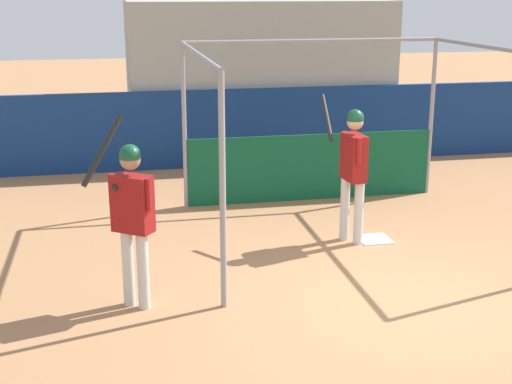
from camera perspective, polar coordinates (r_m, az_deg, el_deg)
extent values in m
plane|color=#A8754C|center=(8.30, 11.57, -8.72)|extent=(60.00, 60.00, 0.00)
cube|color=navy|center=(14.27, 1.16, 5.27)|extent=(24.00, 0.12, 1.53)
cube|color=#9E9E99|center=(15.75, -0.17, 9.33)|extent=(5.40, 3.20, 3.18)
cube|color=navy|center=(14.30, -6.87, 8.48)|extent=(0.45, 0.40, 0.10)
cube|color=navy|center=(14.45, -6.96, 9.48)|extent=(0.45, 0.06, 0.40)
cube|color=navy|center=(14.36, -4.66, 8.57)|extent=(0.45, 0.40, 0.10)
cube|color=navy|center=(14.51, -4.77, 9.56)|extent=(0.45, 0.06, 0.40)
cube|color=navy|center=(14.44, -2.47, 8.65)|extent=(0.45, 0.40, 0.10)
cube|color=navy|center=(14.58, -2.59, 9.63)|extent=(0.45, 0.06, 0.40)
cube|color=navy|center=(14.53, -0.30, 8.71)|extent=(0.45, 0.40, 0.10)
cube|color=navy|center=(14.68, -0.44, 9.69)|extent=(0.45, 0.06, 0.40)
cube|color=navy|center=(14.65, 1.84, 8.76)|extent=(0.45, 0.40, 0.10)
cube|color=navy|center=(14.80, 1.68, 9.73)|extent=(0.45, 0.06, 0.40)
cube|color=navy|center=(14.78, 3.93, 8.80)|extent=(0.45, 0.40, 0.10)
cube|color=navy|center=(14.93, 3.77, 9.76)|extent=(0.45, 0.06, 0.40)
cube|color=navy|center=(14.94, 5.99, 8.83)|extent=(0.45, 0.40, 0.10)
cube|color=navy|center=(15.08, 5.81, 9.78)|extent=(0.45, 0.06, 0.40)
cube|color=navy|center=(15.11, 8.01, 8.84)|extent=(0.45, 0.40, 0.10)
cube|color=navy|center=(15.26, 7.81, 9.79)|extent=(0.45, 0.06, 0.40)
cube|color=navy|center=(15.05, -7.19, 10.38)|extent=(0.45, 0.40, 0.10)
cube|color=navy|center=(15.21, -7.27, 11.30)|extent=(0.45, 0.06, 0.40)
cube|color=navy|center=(15.10, -5.07, 10.46)|extent=(0.45, 0.40, 0.10)
cube|color=navy|center=(15.26, -5.17, 11.38)|extent=(0.45, 0.06, 0.40)
cube|color=navy|center=(15.18, -2.98, 10.52)|extent=(0.45, 0.40, 0.10)
cube|color=navy|center=(15.33, -3.09, 11.44)|extent=(0.45, 0.06, 0.40)
cube|color=navy|center=(15.27, -0.90, 10.58)|extent=(0.45, 0.40, 0.10)
cube|color=navy|center=(15.42, -1.03, 11.49)|extent=(0.45, 0.06, 0.40)
cube|color=navy|center=(15.38, 1.15, 10.61)|extent=(0.45, 0.40, 0.10)
cube|color=navy|center=(15.53, 1.01, 11.52)|extent=(0.45, 0.06, 0.40)
cube|color=navy|center=(15.51, 3.17, 10.64)|extent=(0.45, 0.40, 0.10)
cube|color=navy|center=(15.66, 3.01, 11.54)|extent=(0.45, 0.06, 0.40)
cube|color=navy|center=(15.66, 5.15, 10.65)|extent=(0.45, 0.40, 0.10)
cube|color=navy|center=(15.81, 4.98, 11.54)|extent=(0.45, 0.06, 0.40)
cube|color=navy|center=(15.82, 7.09, 10.65)|extent=(0.45, 0.40, 0.10)
cube|color=navy|center=(15.97, 6.91, 11.53)|extent=(0.45, 0.06, 0.40)
cube|color=navy|center=(15.81, -7.48, 12.09)|extent=(0.45, 0.40, 0.10)
cube|color=navy|center=(15.98, -7.56, 12.95)|extent=(0.45, 0.06, 0.40)
cube|color=navy|center=(15.86, -5.45, 12.16)|extent=(0.45, 0.40, 0.10)
cube|color=navy|center=(16.03, -5.55, 13.02)|extent=(0.45, 0.06, 0.40)
cube|color=navy|center=(15.93, -3.44, 12.22)|extent=(0.45, 0.40, 0.10)
cube|color=navy|center=(16.10, -3.55, 13.08)|extent=(0.45, 0.06, 0.40)
cube|color=navy|center=(16.02, -1.45, 12.27)|extent=(0.45, 0.40, 0.10)
cube|color=navy|center=(16.18, -1.57, 13.12)|extent=(0.45, 0.06, 0.40)
cube|color=navy|center=(16.13, 0.52, 12.29)|extent=(0.45, 0.40, 0.10)
cube|color=navy|center=(16.29, 0.38, 13.14)|extent=(0.45, 0.06, 0.40)
cube|color=navy|center=(16.25, 2.46, 12.31)|extent=(0.45, 0.40, 0.10)
cube|color=navy|center=(16.41, 2.31, 13.15)|extent=(0.45, 0.06, 0.40)
cube|color=navy|center=(16.39, 4.37, 12.31)|extent=(0.45, 0.40, 0.10)
cube|color=navy|center=(16.55, 4.21, 13.15)|extent=(0.45, 0.06, 0.40)
cube|color=navy|center=(16.55, 6.25, 12.30)|extent=(0.45, 0.40, 0.10)
cube|color=navy|center=(16.71, 6.08, 13.13)|extent=(0.45, 0.06, 0.40)
cube|color=navy|center=(16.59, -7.75, 13.64)|extent=(0.45, 0.40, 0.10)
cube|color=navy|center=(16.76, -7.82, 14.45)|extent=(0.45, 0.06, 0.40)
cube|color=navy|center=(16.64, -5.80, 13.71)|extent=(0.45, 0.40, 0.10)
cube|color=navy|center=(16.81, -5.89, 14.52)|extent=(0.45, 0.06, 0.40)
cube|color=navy|center=(16.70, -3.87, 13.76)|extent=(0.45, 0.40, 0.10)
cube|color=navy|center=(16.87, -3.97, 14.57)|extent=(0.45, 0.06, 0.40)
cube|color=navy|center=(16.79, -1.96, 13.80)|extent=(0.45, 0.40, 0.10)
cube|color=navy|center=(16.96, -2.07, 14.60)|extent=(0.45, 0.06, 0.40)
cube|color=navy|center=(16.89, -0.06, 13.82)|extent=(0.45, 0.40, 0.10)
cube|color=navy|center=(17.06, -0.19, 14.62)|extent=(0.45, 0.06, 0.40)
cube|color=navy|center=(17.01, 1.81, 13.83)|extent=(0.45, 0.40, 0.10)
cube|color=navy|center=(17.17, 1.67, 14.62)|extent=(0.45, 0.06, 0.40)
cube|color=navy|center=(17.14, 3.65, 13.83)|extent=(0.45, 0.40, 0.10)
cube|color=navy|center=(17.31, 3.50, 14.61)|extent=(0.45, 0.06, 0.40)
cube|color=navy|center=(17.29, 5.46, 13.81)|extent=(0.45, 0.40, 0.10)
cube|color=navy|center=(17.46, 5.31, 14.59)|extent=(0.45, 0.06, 0.40)
cylinder|color=gray|center=(7.61, -2.69, -0.16)|extent=(0.07, 0.07, 2.62)
cylinder|color=gray|center=(11.35, -5.75, 5.18)|extent=(0.07, 0.07, 2.62)
cylinder|color=gray|center=(12.47, 13.84, 5.78)|extent=(0.07, 0.07, 2.62)
cylinder|color=gray|center=(9.26, -4.70, 10.96)|extent=(0.06, 3.86, 0.06)
cylinder|color=gray|center=(10.61, 18.78, 10.82)|extent=(0.06, 3.86, 0.06)
cylinder|color=gray|center=(11.57, 4.65, 11.97)|extent=(4.19, 0.06, 0.06)
cube|color=#0F5133|center=(11.88, 4.45, 1.99)|extent=(4.12, 0.03, 1.11)
cube|color=white|center=(10.23, 9.43, -3.74)|extent=(0.44, 0.44, 0.02)
cylinder|color=silver|center=(9.91, 8.22, -1.66)|extent=(0.14, 0.14, 0.90)
cylinder|color=silver|center=(10.04, 7.11, -1.37)|extent=(0.14, 0.14, 0.90)
cube|color=maroon|center=(9.77, 7.83, 2.77)|extent=(0.25, 0.48, 0.63)
sphere|color=tan|center=(9.67, 7.94, 5.59)|extent=(0.22, 0.22, 0.22)
sphere|color=#144C2D|center=(9.66, 7.95, 5.88)|extent=(0.24, 0.24, 0.24)
cylinder|color=maroon|center=(9.51, 8.22, 3.26)|extent=(0.07, 0.07, 0.35)
cylinder|color=maroon|center=(9.94, 7.09, 3.87)|extent=(0.07, 0.07, 0.35)
cylinder|color=black|center=(9.80, 5.69, 5.96)|extent=(0.13, 0.75, 0.55)
sphere|color=black|center=(9.92, 7.68, 4.55)|extent=(0.08, 0.08, 0.08)
cylinder|color=silver|center=(7.96, -9.02, -6.24)|extent=(0.18, 0.18, 0.89)
cylinder|color=silver|center=(8.06, -10.19, -5.99)|extent=(0.18, 0.18, 0.89)
cube|color=maroon|center=(7.76, -9.87, -0.93)|extent=(0.48, 0.44, 0.63)
sphere|color=#A37556|center=(7.63, -10.04, 2.55)|extent=(0.22, 0.22, 0.22)
sphere|color=#144C2D|center=(7.62, -10.06, 2.92)|extent=(0.23, 0.23, 0.23)
cylinder|color=maroon|center=(7.56, -8.65, -0.20)|extent=(0.10, 0.10, 0.35)
cylinder|color=maroon|center=(7.82, -11.47, 0.19)|extent=(0.10, 0.10, 0.35)
cylinder|color=black|center=(7.83, -12.20, 3.26)|extent=(0.51, 0.32, 0.75)
sphere|color=black|center=(7.70, -11.16, 0.38)|extent=(0.08, 0.08, 0.08)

